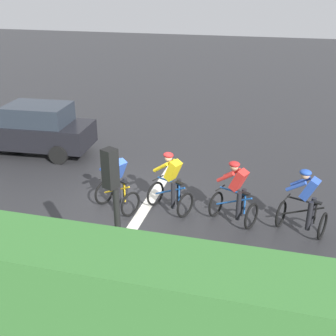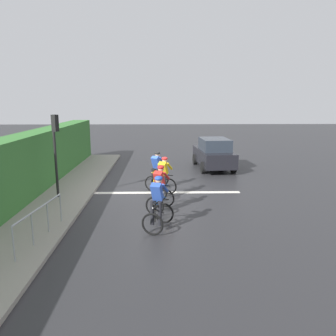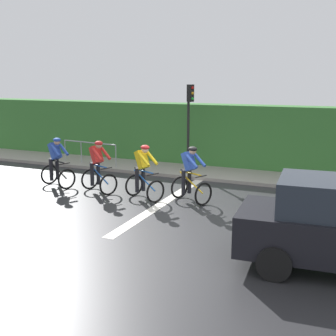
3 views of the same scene
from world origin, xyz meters
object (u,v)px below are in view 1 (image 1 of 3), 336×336
Objects in this scene: cyclist_mid at (171,184)px; traffic_light_near_crossing at (115,215)px; car_black at (35,129)px; cyclist_lead at (305,204)px; cyclist_fourth at (117,183)px; cyclist_second at (236,194)px.

cyclist_mid is 4.41m from traffic_light_near_crossing.
car_black is (-2.92, -5.71, 0.08)m from cyclist_mid.
car_black reaches higher than cyclist_mid.
car_black is (-3.14, -9.06, 0.08)m from cyclist_lead.
car_black is at bearing -126.74° from cyclist_fourth.
cyclist_mid is 1.00× the size of cyclist_fourth.
cyclist_mid is (-0.22, -3.35, 0.00)m from cyclist_lead.
cyclist_lead is 1.66m from cyclist_second.
cyclist_fourth is at bearing 53.26° from car_black.
car_black reaches higher than cyclist_second.
traffic_light_near_crossing is (7.10, 5.84, 1.35)m from car_black.
cyclist_second is 0.50× the size of traffic_light_near_crossing.
traffic_light_near_crossing is at bearing 1.83° from cyclist_mid.
cyclist_lead is 9.59m from car_black.
cyclist_fourth is (0.09, -4.73, 0.00)m from cyclist_lead.
cyclist_mid is 0.39× the size of car_black.
car_black is at bearing -117.13° from cyclist_mid.
cyclist_mid is at bearing 62.87° from car_black.
cyclist_lead is 1.00× the size of cyclist_second.
cyclist_mid is (-0.16, -1.70, 0.00)m from cyclist_second.
cyclist_lead is at bearing 86.26° from cyclist_mid.
cyclist_lead is 5.30m from traffic_light_near_crossing.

